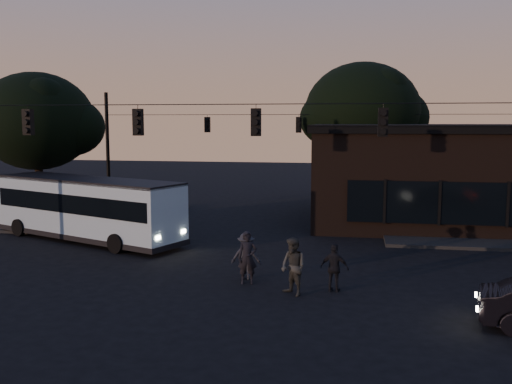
% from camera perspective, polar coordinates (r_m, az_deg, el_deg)
% --- Properties ---
extents(ground, '(120.00, 120.00, 0.00)m').
position_cam_1_polar(ground, '(17.76, -2.24, -11.25)').
color(ground, black).
rests_on(ground, ground).
extents(sidewalk_far_left, '(14.00, 10.00, 0.15)m').
position_cam_1_polar(sidewalk_far_left, '(35.60, -19.87, -2.23)').
color(sidewalk_far_left, black).
rests_on(sidewalk_far_left, ground).
extents(building, '(15.40, 10.41, 5.40)m').
position_cam_1_polar(building, '(33.04, 19.28, 1.71)').
color(building, black).
rests_on(building, ground).
extents(tree_behind, '(7.60, 7.60, 9.43)m').
position_cam_1_polar(tree_behind, '(38.49, 10.59, 7.89)').
color(tree_behind, black).
rests_on(tree_behind, ground).
extents(tree_left, '(6.40, 6.40, 8.30)m').
position_cam_1_polar(tree_left, '(34.31, -21.09, 6.60)').
color(tree_left, black).
rests_on(tree_left, ground).
extents(signal_rig_near, '(26.24, 0.30, 7.50)m').
position_cam_1_polar(signal_rig_near, '(20.82, 0.00, 3.96)').
color(signal_rig_near, black).
rests_on(signal_rig_near, ground).
extents(signal_rig_far, '(26.24, 0.30, 7.50)m').
position_cam_1_polar(signal_rig_far, '(36.68, 4.27, 4.93)').
color(signal_rig_far, black).
rests_on(signal_rig_far, ground).
extents(bus, '(10.54, 6.30, 2.93)m').
position_cam_1_polar(bus, '(27.86, -16.55, -1.33)').
color(bus, '#A2C1CE').
rests_on(bus, ground).
extents(pedestrian_a, '(0.73, 0.54, 1.83)m').
position_cam_1_polar(pedestrian_a, '(19.77, -0.85, -6.58)').
color(pedestrian_a, black).
rests_on(pedestrian_a, ground).
extents(pedestrian_b, '(1.15, 1.14, 1.88)m').
position_cam_1_polar(pedestrian_b, '(18.52, 3.74, -7.46)').
color(pedestrian_b, '#2F2F2B').
rests_on(pedestrian_b, ground).
extents(pedestrian_c, '(1.01, 0.59, 1.61)m').
position_cam_1_polar(pedestrian_c, '(19.04, 7.87, -7.52)').
color(pedestrian_c, black).
rests_on(pedestrian_c, ground).
extents(pedestrian_d, '(1.10, 0.66, 1.66)m').
position_cam_1_polar(pedestrian_d, '(20.36, -1.00, -6.42)').
color(pedestrian_d, '#21232A').
rests_on(pedestrian_d, ground).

